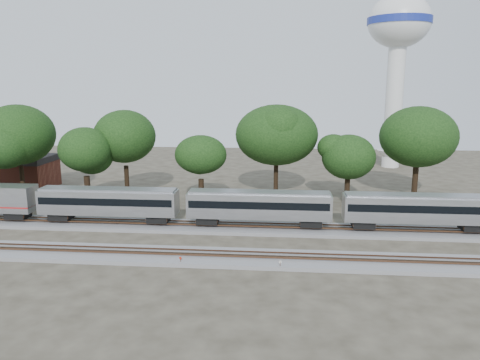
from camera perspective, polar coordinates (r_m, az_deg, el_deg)
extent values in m
plane|color=#383328|center=(51.72, -6.70, -7.84)|extent=(160.00, 160.00, 0.00)
cube|color=slate|center=(57.24, -5.48, -5.68)|extent=(160.00, 5.00, 0.40)
cube|color=brown|center=(56.43, -5.62, -5.45)|extent=(160.00, 0.08, 0.15)
cube|color=brown|center=(57.78, -5.35, -5.04)|extent=(160.00, 0.08, 0.15)
cube|color=slate|center=(47.98, -7.69, -9.18)|extent=(160.00, 5.00, 0.40)
cube|color=brown|center=(47.17, -7.90, -8.97)|extent=(160.00, 0.08, 0.15)
cube|color=brown|center=(48.48, -7.51, -8.38)|extent=(160.00, 0.08, 0.15)
cube|color=black|center=(64.91, -25.44, -3.80)|extent=(2.54, 2.15, 0.88)
cube|color=silver|center=(59.35, -15.73, -2.56)|extent=(17.00, 2.93, 2.93)
cube|color=black|center=(59.28, -15.75, -2.29)|extent=(16.42, 2.98, 0.88)
cube|color=gray|center=(59.01, -15.81, -1.14)|extent=(16.61, 2.35, 0.34)
cube|color=black|center=(62.25, -20.95, -4.06)|extent=(2.54, 2.15, 0.88)
cube|color=black|center=(57.95, -9.91, -4.58)|extent=(2.54, 2.15, 0.88)
cube|color=silver|center=(55.57, 2.31, -3.08)|extent=(17.00, 2.93, 2.93)
cube|color=black|center=(55.49, 2.32, -2.79)|extent=(16.42, 2.98, 0.88)
cube|color=gray|center=(55.20, 2.33, -1.56)|extent=(16.61, 2.35, 0.34)
cube|color=black|center=(56.70, -3.95, -4.80)|extent=(2.54, 2.15, 0.88)
cube|color=black|center=(56.13, 8.61, -5.07)|extent=(2.54, 2.15, 0.88)
cube|color=silver|center=(57.70, 20.90, -3.30)|extent=(17.00, 2.93, 2.93)
cube|color=black|center=(57.63, 20.92, -3.01)|extent=(16.42, 2.98, 0.88)
cube|color=gray|center=(57.35, 21.01, -1.83)|extent=(16.61, 2.35, 0.34)
cube|color=black|center=(56.83, 14.76, -5.12)|extent=(2.54, 2.15, 0.88)
cube|color=black|center=(60.15, 26.44, -5.05)|extent=(2.54, 2.15, 0.88)
cylinder|color=#512D19|center=(45.99, -7.27, -9.84)|extent=(0.05, 0.05, 0.79)
cylinder|color=#B6200D|center=(45.87, -7.28, -9.43)|extent=(0.27, 0.14, 0.28)
cylinder|color=#512D19|center=(44.77, 4.92, -10.38)|extent=(0.05, 0.05, 0.82)
cylinder|color=silver|center=(44.63, 4.92, -9.94)|extent=(0.28, 0.13, 0.29)
cube|color=#512D19|center=(45.37, -1.59, -10.39)|extent=(0.56, 0.43, 0.30)
cylinder|color=silver|center=(103.09, 18.23, 8.39)|extent=(3.56, 3.56, 24.91)
cone|color=silver|center=(104.12, 17.86, 2.53)|extent=(5.69, 5.69, 3.56)
ellipsoid|color=silver|center=(103.74, 18.85, 17.87)|extent=(12.45, 12.45, 10.59)
cylinder|color=navy|center=(103.74, 18.85, 17.87)|extent=(12.60, 12.60, 1.42)
cube|color=maroon|center=(86.78, -25.42, 0.55)|extent=(11.18, 7.84, 4.46)
cube|color=black|center=(86.36, -25.58, 2.33)|extent=(11.38, 8.04, 1.00)
cylinder|color=black|center=(76.83, -24.97, -0.37)|extent=(0.70, 0.70, 5.35)
ellipsoid|color=black|center=(75.80, -25.44, 5.02)|extent=(10.10, 10.10, 8.58)
cylinder|color=black|center=(69.80, -18.07, -1.34)|extent=(0.70, 0.70, 4.44)
ellipsoid|color=black|center=(68.76, -18.39, 3.56)|extent=(8.38, 8.38, 7.12)
cylinder|color=black|center=(72.80, -13.62, -0.29)|extent=(0.70, 0.70, 5.15)
ellipsoid|color=black|center=(71.73, -13.88, 5.19)|extent=(9.72, 9.72, 8.26)
cylinder|color=black|center=(66.41, -4.73, -1.61)|extent=(0.70, 0.70, 4.07)
ellipsoid|color=black|center=(65.38, -4.81, 3.11)|extent=(7.67, 7.67, 6.52)
cylinder|color=black|center=(71.85, 4.39, -0.12)|extent=(0.70, 0.70, 5.22)
ellipsoid|color=black|center=(70.76, 4.48, 5.50)|extent=(9.84, 9.84, 8.36)
cylinder|color=black|center=(69.39, 12.90, -1.41)|extent=(0.70, 0.70, 3.77)
ellipsoid|color=black|center=(68.45, 13.10, 2.76)|extent=(7.11, 7.11, 6.04)
cylinder|color=black|center=(75.40, 20.53, -0.31)|extent=(0.70, 0.70, 5.13)
ellipsoid|color=black|center=(74.37, 20.91, 4.95)|extent=(9.68, 9.68, 8.23)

